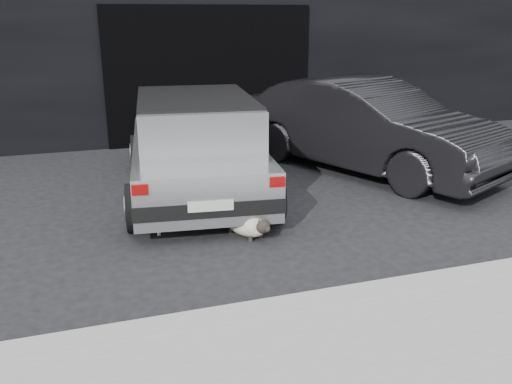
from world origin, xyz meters
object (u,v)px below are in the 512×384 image
object	(u,v)px
cat_siamese	(248,226)
cat_white	(168,217)
second_car	(366,126)
silver_hatchback	(195,141)

from	to	relation	value
cat_siamese	cat_white	distance (m)	0.97
second_car	cat_white	world-z (taller)	second_car
silver_hatchback	second_car	distance (m)	2.89
second_car	cat_siamese	bearing A→B (deg)	-166.23
second_car	cat_white	size ratio (longest dim) A/B	6.75
silver_hatchback	cat_siamese	xyz separation A→B (m)	(0.23, -1.73, -0.63)
silver_hatchback	second_car	size ratio (longest dim) A/B	0.89
silver_hatchback	cat_siamese	distance (m)	1.85
silver_hatchback	cat_siamese	size ratio (longest dim) A/B	4.98
cat_siamese	silver_hatchback	bearing A→B (deg)	-107.02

